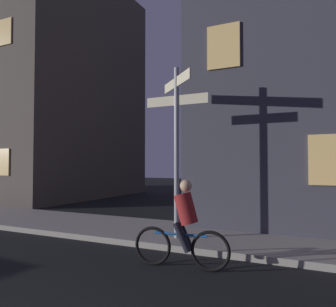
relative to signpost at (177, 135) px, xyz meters
The scene contains 4 objects.
sidewalk_kerb 2.66m from the signpost, 62.69° to the left, with size 40.00×2.81×0.14m, color gray.
signpost is the anchor object (origin of this frame).
cyclist 2.61m from the signpost, 62.32° to the right, with size 1.82×0.36×1.61m.
building_left_block 15.89m from the signpost, 150.78° to the left, with size 11.25×9.65×12.82m.
Camera 1 is at (2.76, -1.03, 1.88)m, focal length 34.32 mm.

